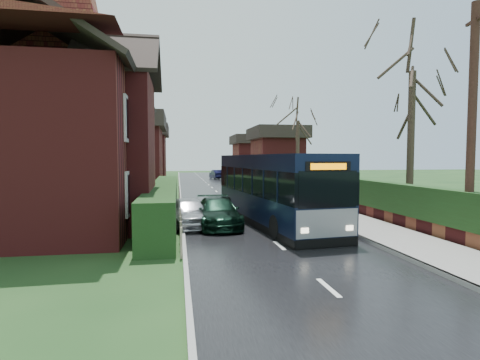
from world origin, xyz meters
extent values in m
plane|color=#2E4E21|center=(0.00, 0.00, 0.00)|extent=(140.00, 140.00, 0.00)
cube|color=black|center=(0.00, 10.00, 0.01)|extent=(6.00, 100.00, 0.02)
cube|color=slate|center=(4.25, 10.00, 0.07)|extent=(2.50, 100.00, 0.14)
cube|color=gray|center=(3.05, 10.00, 0.07)|extent=(0.12, 100.00, 0.14)
cube|color=gray|center=(-3.05, 10.00, 0.05)|extent=(0.12, 100.00, 0.10)
cube|color=#1B3113|center=(-3.90, 5.00, 0.80)|extent=(1.20, 16.00, 1.60)
cube|color=maroon|center=(5.80, 10.00, 0.30)|extent=(0.30, 50.00, 0.60)
cube|color=#1B3113|center=(5.80, 10.00, 1.20)|extent=(0.60, 50.00, 1.20)
cube|color=maroon|center=(-9.00, 5.00, 3.00)|extent=(8.00, 14.00, 6.00)
cube|color=maroon|center=(-5.50, 2.00, 3.00)|extent=(2.50, 4.00, 6.00)
cube|color=brown|center=(-8.00, 9.00, 9.20)|extent=(0.90, 1.40, 2.20)
cube|color=silver|center=(-4.95, 0.00, 1.60)|extent=(0.08, 1.20, 1.60)
cube|color=black|center=(-4.92, 0.00, 1.60)|extent=(0.03, 0.95, 1.35)
cube|color=silver|center=(-4.95, 0.00, 4.20)|extent=(0.08, 1.20, 1.60)
cube|color=black|center=(-4.92, 0.00, 4.20)|extent=(0.03, 0.95, 1.35)
cube|color=silver|center=(-4.95, 4.00, 1.60)|extent=(0.08, 1.20, 1.60)
cube|color=black|center=(-4.92, 4.00, 1.60)|extent=(0.03, 0.95, 1.35)
cube|color=silver|center=(-4.95, 4.00, 4.20)|extent=(0.08, 1.20, 1.60)
cube|color=black|center=(-4.92, 4.00, 4.20)|extent=(0.03, 0.95, 1.35)
cube|color=silver|center=(-4.95, 8.00, 1.60)|extent=(0.08, 1.20, 1.60)
cube|color=black|center=(-4.92, 8.00, 1.60)|extent=(0.03, 0.95, 1.35)
cube|color=silver|center=(-4.95, 8.00, 4.20)|extent=(0.08, 1.20, 1.60)
cube|color=black|center=(-4.92, 8.00, 4.20)|extent=(0.03, 0.95, 1.35)
cube|color=silver|center=(-4.95, 10.50, 1.60)|extent=(0.08, 1.20, 1.60)
cube|color=black|center=(-4.92, 10.50, 1.60)|extent=(0.03, 0.95, 1.35)
cube|color=silver|center=(-4.95, 10.50, 4.20)|extent=(0.08, 1.20, 1.60)
cube|color=black|center=(-4.92, 10.50, 4.20)|extent=(0.03, 0.95, 1.35)
cube|color=black|center=(0.83, 2.30, 0.82)|extent=(3.33, 10.03, 1.02)
cube|color=black|center=(0.83, 2.30, 1.87)|extent=(3.35, 10.03, 1.07)
cube|color=black|center=(0.83, 2.30, 2.70)|extent=(3.33, 10.03, 0.59)
cube|color=black|center=(0.83, 2.30, 0.16)|extent=(3.33, 10.03, 0.31)
cube|color=gray|center=(1.38, -2.54, 0.80)|extent=(2.15, 0.36, 0.89)
cube|color=black|center=(1.39, -2.57, 1.88)|extent=(2.01, 0.31, 1.16)
cube|color=black|center=(1.39, -2.57, 2.59)|extent=(1.56, 0.26, 0.31)
cube|color=#FF8C00|center=(1.39, -2.61, 2.59)|extent=(1.23, 0.18, 0.20)
cube|color=black|center=(1.39, -2.55, 0.20)|extent=(2.19, 0.39, 0.27)
cube|color=#FFF2CC|center=(0.61, -2.69, 0.63)|extent=(0.25, 0.08, 0.16)
cube|color=#FFF2CC|center=(2.17, -2.51, 0.63)|extent=(0.25, 0.08, 0.16)
cylinder|color=black|center=(0.19, -0.95, 0.43)|extent=(0.35, 0.88, 0.86)
cylinder|color=black|center=(2.19, -0.72, 0.43)|extent=(0.35, 0.88, 0.86)
cylinder|color=black|center=(-0.53, 5.31, 0.43)|extent=(0.35, 0.88, 0.86)
cylinder|color=black|center=(1.48, 5.54, 0.43)|extent=(0.35, 0.88, 0.86)
imported|color=silver|center=(-2.80, 1.95, 0.61)|extent=(1.96, 3.75, 1.22)
imported|color=black|center=(-1.60, 1.80, 0.59)|extent=(1.76, 4.13, 1.19)
imported|color=black|center=(2.00, 36.89, 0.63)|extent=(1.85, 3.95, 1.25)
cylinder|color=slate|center=(4.00, 2.53, 1.26)|extent=(0.07, 0.07, 2.53)
cube|color=silver|center=(4.00, 2.53, 2.35)|extent=(0.11, 0.38, 0.29)
cube|color=silver|center=(4.00, 2.53, 1.99)|extent=(0.09, 0.35, 0.25)
cylinder|color=black|center=(5.80, -3.26, 3.81)|extent=(0.26, 0.26, 7.62)
cube|color=black|center=(5.80, -3.26, 7.08)|extent=(0.29, 0.98, 0.09)
cylinder|color=#32251D|center=(7.72, 2.67, 3.47)|extent=(0.33, 0.33, 6.95)
cylinder|color=#372820|center=(8.38, 21.65, 3.24)|extent=(0.35, 0.35, 6.48)
cylinder|color=#3A2B22|center=(-8.72, 18.00, 3.21)|extent=(0.29, 0.29, 6.43)
camera|label=1|loc=(-3.23, -13.60, 2.86)|focal=28.00mm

